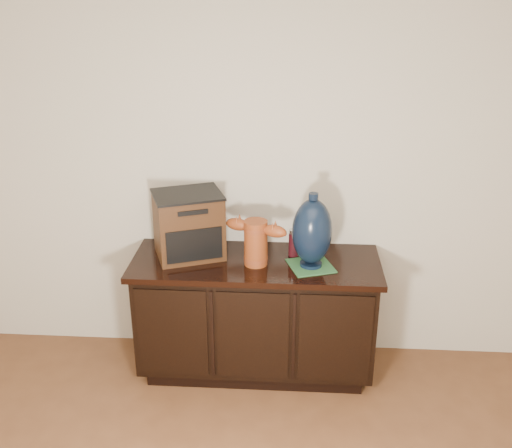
# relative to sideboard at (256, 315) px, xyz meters

# --- Properties ---
(sideboard) EXTENTS (1.46, 0.56, 0.75)m
(sideboard) POSITION_rel_sideboard_xyz_m (0.00, 0.00, 0.00)
(sideboard) COLOR black
(sideboard) RESTS_ON ground
(terracotta_vessel) EXTENTS (0.37, 0.20, 0.27)m
(terracotta_vessel) POSITION_rel_sideboard_xyz_m (0.00, -0.04, 0.52)
(terracotta_vessel) COLOR #91401A
(terracotta_vessel) RESTS_ON sideboard
(tv_radio) EXTENTS (0.47, 0.43, 0.39)m
(tv_radio) POSITION_rel_sideboard_xyz_m (-0.40, 0.05, 0.56)
(tv_radio) COLOR #381F0E
(tv_radio) RESTS_ON sideboard
(green_mat) EXTENTS (0.30, 0.30, 0.01)m
(green_mat) POSITION_rel_sideboard_xyz_m (0.32, -0.05, 0.37)
(green_mat) COLOR #295B30
(green_mat) RESTS_ON sideboard
(lamp_base) EXTENTS (0.29, 0.29, 0.44)m
(lamp_base) POSITION_rel_sideboard_xyz_m (0.32, -0.05, 0.58)
(lamp_base) COLOR black
(lamp_base) RESTS_ON green_mat
(spray_can) EXTENTS (0.06, 0.06, 0.17)m
(spray_can) POSITION_rel_sideboard_xyz_m (0.22, 0.09, 0.45)
(spray_can) COLOR #500D17
(spray_can) RESTS_ON sideboard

